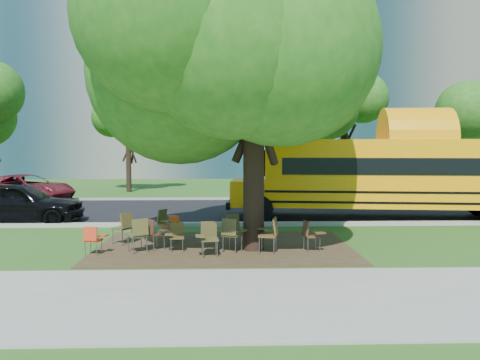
{
  "coord_description": "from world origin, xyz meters",
  "views": [
    {
      "loc": [
        1.04,
        -13.37,
        2.78
      ],
      "look_at": [
        1.6,
        4.28,
        1.55
      ],
      "focal_mm": 35.0,
      "sensor_mm": 36.0,
      "label": 1
    }
  ],
  "objects_px": {
    "chair_5": "(208,235)",
    "chair_9": "(172,226)",
    "main_tree": "(254,45)",
    "chair_8": "(124,225)",
    "chair_10": "(165,221)",
    "school_bus": "(411,174)",
    "chair_1": "(154,231)",
    "chair_4": "(232,232)",
    "bg_car_red": "(26,188)",
    "chair_3": "(176,234)",
    "chair_6": "(270,232)",
    "chair_7": "(310,233)",
    "chair_0": "(93,238)",
    "chair_2": "(139,232)",
    "black_car": "(19,203)",
    "chair_11": "(231,225)"
  },
  "relations": [
    {
      "from": "chair_6",
      "to": "chair_7",
      "type": "xyz_separation_m",
      "value": [
        1.09,
        0.18,
        -0.07
      ]
    },
    {
      "from": "chair_1",
      "to": "chair_3",
      "type": "bearing_deg",
      "value": 35.49
    },
    {
      "from": "chair_5",
      "to": "chair_9",
      "type": "relative_size",
      "value": 1.15
    },
    {
      "from": "chair_0",
      "to": "chair_4",
      "type": "bearing_deg",
      "value": 13.24
    },
    {
      "from": "chair_2",
      "to": "chair_11",
      "type": "height_order",
      "value": "chair_2"
    },
    {
      "from": "chair_4",
      "to": "bg_car_red",
      "type": "distance_m",
      "value": 15.77
    },
    {
      "from": "chair_0",
      "to": "chair_5",
      "type": "xyz_separation_m",
      "value": [
        2.95,
        -0.2,
        0.08
      ]
    },
    {
      "from": "school_bus",
      "to": "chair_2",
      "type": "xyz_separation_m",
      "value": [
        -9.34,
        -5.41,
        -1.2
      ]
    },
    {
      "from": "chair_1",
      "to": "chair_5",
      "type": "distance_m",
      "value": 1.64
    },
    {
      "from": "main_tree",
      "to": "chair_9",
      "type": "distance_m",
      "value": 5.62
    },
    {
      "from": "main_tree",
      "to": "chair_6",
      "type": "relative_size",
      "value": 9.38
    },
    {
      "from": "chair_5",
      "to": "chair_7",
      "type": "height_order",
      "value": "chair_5"
    },
    {
      "from": "chair_8",
      "to": "chair_3",
      "type": "bearing_deg",
      "value": -87.25
    },
    {
      "from": "chair_6",
      "to": "bg_car_red",
      "type": "relative_size",
      "value": 0.19
    },
    {
      "from": "chair_1",
      "to": "chair_5",
      "type": "relative_size",
      "value": 0.97
    },
    {
      "from": "chair_10",
      "to": "chair_11",
      "type": "height_order",
      "value": "chair_10"
    },
    {
      "from": "main_tree",
      "to": "chair_11",
      "type": "xyz_separation_m",
      "value": [
        -0.59,
        0.8,
        -4.91
      ]
    },
    {
      "from": "chair_0",
      "to": "chair_11",
      "type": "distance_m",
      "value": 3.79
    },
    {
      "from": "chair_5",
      "to": "chair_6",
      "type": "height_order",
      "value": "chair_6"
    },
    {
      "from": "black_car",
      "to": "chair_8",
      "type": "bearing_deg",
      "value": -131.02
    },
    {
      "from": "chair_11",
      "to": "chair_7",
      "type": "bearing_deg",
      "value": -58.36
    },
    {
      "from": "chair_2",
      "to": "chair_4",
      "type": "distance_m",
      "value": 2.44
    },
    {
      "from": "main_tree",
      "to": "chair_8",
      "type": "xyz_separation_m",
      "value": [
        -3.64,
        0.83,
        -4.88
      ]
    },
    {
      "from": "school_bus",
      "to": "main_tree",
      "type": "bearing_deg",
      "value": -134.0
    },
    {
      "from": "chair_6",
      "to": "chair_7",
      "type": "bearing_deg",
      "value": -66.69
    },
    {
      "from": "chair_11",
      "to": "black_car",
      "type": "xyz_separation_m",
      "value": [
        -7.68,
        3.92,
        0.21
      ]
    },
    {
      "from": "chair_2",
      "to": "chair_7",
      "type": "bearing_deg",
      "value": -33.6
    },
    {
      "from": "school_bus",
      "to": "bg_car_red",
      "type": "relative_size",
      "value": 2.53
    },
    {
      "from": "school_bus",
      "to": "chair_2",
      "type": "relative_size",
      "value": 13.68
    },
    {
      "from": "chair_0",
      "to": "black_car",
      "type": "xyz_separation_m",
      "value": [
        -4.13,
        5.24,
        0.29
      ]
    },
    {
      "from": "chair_7",
      "to": "chair_10",
      "type": "relative_size",
      "value": 0.94
    },
    {
      "from": "main_tree",
      "to": "chair_2",
      "type": "xyz_separation_m",
      "value": [
        -3.02,
        -0.26,
        -4.89
      ]
    },
    {
      "from": "chair_2",
      "to": "black_car",
      "type": "distance_m",
      "value": 7.24
    },
    {
      "from": "chair_0",
      "to": "black_car",
      "type": "relative_size",
      "value": 0.17
    },
    {
      "from": "chair_5",
      "to": "black_car",
      "type": "bearing_deg",
      "value": -44.8
    },
    {
      "from": "chair_8",
      "to": "chair_10",
      "type": "height_order",
      "value": "chair_8"
    },
    {
      "from": "chair_3",
      "to": "chair_8",
      "type": "height_order",
      "value": "chair_8"
    },
    {
      "from": "main_tree",
      "to": "chair_3",
      "type": "bearing_deg",
      "value": -176.83
    },
    {
      "from": "chair_3",
      "to": "black_car",
      "type": "xyz_separation_m",
      "value": [
        -6.2,
        4.84,
        0.29
      ]
    },
    {
      "from": "chair_0",
      "to": "chair_1",
      "type": "height_order",
      "value": "chair_1"
    },
    {
      "from": "bg_car_red",
      "to": "chair_9",
      "type": "bearing_deg",
      "value": -121.74
    },
    {
      "from": "chair_4",
      "to": "chair_5",
      "type": "height_order",
      "value": "chair_4"
    },
    {
      "from": "chair_0",
      "to": "chair_9",
      "type": "bearing_deg",
      "value": 53.44
    },
    {
      "from": "school_bus",
      "to": "chair_9",
      "type": "height_order",
      "value": "school_bus"
    },
    {
      "from": "chair_0",
      "to": "chair_3",
      "type": "xyz_separation_m",
      "value": [
        2.07,
        0.4,
        0.0
      ]
    },
    {
      "from": "chair_3",
      "to": "chair_9",
      "type": "relative_size",
      "value": 0.99
    },
    {
      "from": "school_bus",
      "to": "chair_4",
      "type": "height_order",
      "value": "school_bus"
    },
    {
      "from": "chair_10",
      "to": "bg_car_red",
      "type": "bearing_deg",
      "value": -110.29
    },
    {
      "from": "school_bus",
      "to": "chair_1",
      "type": "distance_m",
      "value": 10.43
    },
    {
      "from": "chair_11",
      "to": "school_bus",
      "type": "bearing_deg",
      "value": 1.18
    }
  ]
}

